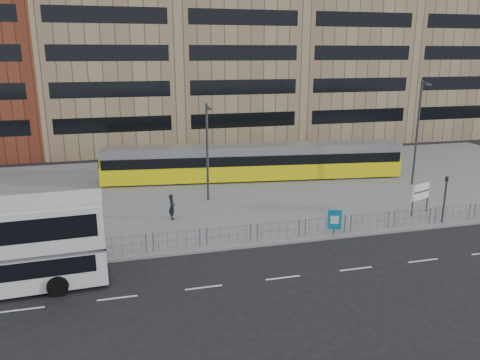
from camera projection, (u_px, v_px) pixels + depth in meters
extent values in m
plane|color=black|center=(292.00, 243.00, 27.49)|extent=(120.00, 120.00, 0.00)
cube|color=slate|center=(241.00, 187.00, 38.68)|extent=(64.00, 24.00, 0.15)
cube|color=gray|center=(292.00, 242.00, 27.51)|extent=(64.00, 0.25, 0.17)
cube|color=#978361|center=(110.00, 51.00, 53.95)|extent=(14.00, 16.00, 22.00)
cube|color=#978361|center=(228.00, 43.00, 57.05)|extent=(14.00, 16.00, 24.00)
cube|color=#978361|center=(332.00, 55.00, 60.81)|extent=(14.00, 16.00, 21.00)
cube|color=#978361|center=(427.00, 47.00, 63.90)|extent=(14.00, 16.00, 23.00)
cylinder|color=gray|center=(321.00, 218.00, 28.12)|extent=(32.00, 0.05, 0.05)
cylinder|color=gray|center=(321.00, 226.00, 28.25)|extent=(32.00, 0.04, 0.04)
cylinder|color=gray|center=(37.00, 253.00, 24.41)|extent=(0.07, 0.07, 1.10)
cube|color=white|center=(338.00, 271.00, 23.99)|extent=(62.00, 0.12, 0.01)
cylinder|color=black|center=(58.00, 286.00, 21.44)|extent=(0.99, 0.34, 0.98)
cylinder|color=black|center=(61.00, 263.00, 23.73)|extent=(0.99, 0.34, 0.98)
cube|color=yellow|center=(254.00, 169.00, 40.60)|extent=(25.89, 5.57, 1.47)
cube|color=black|center=(254.00, 158.00, 40.33)|extent=(25.53, 5.57, 0.83)
cube|color=#A2A2A7|center=(254.00, 149.00, 40.12)|extent=(25.86, 5.38, 0.74)
cube|color=yellow|center=(390.00, 159.00, 41.97)|extent=(1.35, 2.19, 2.39)
cube|color=yellow|center=(108.00, 167.00, 38.91)|extent=(1.35, 2.19, 2.39)
cylinder|color=#2D2D30|center=(254.00, 162.00, 40.41)|extent=(2.45, 2.45, 2.76)
cube|color=#2D2D30|center=(345.00, 174.00, 41.79)|extent=(3.03, 2.64, 0.46)
cube|color=#2D2D30|center=(158.00, 180.00, 39.74)|extent=(3.03, 2.64, 0.46)
cylinder|color=#2D2D30|center=(413.00, 201.00, 31.40)|extent=(0.09, 0.09, 2.13)
cylinder|color=#2D2D30|center=(428.00, 197.00, 32.31)|extent=(0.09, 0.09, 2.13)
cube|color=white|center=(421.00, 192.00, 31.72)|extent=(1.76, 0.71, 1.11)
cylinder|color=#2D2D30|center=(334.00, 228.00, 28.39)|extent=(0.06, 0.06, 0.82)
cube|color=#0B7FA9|center=(334.00, 220.00, 28.26)|extent=(0.79, 0.35, 1.23)
cube|color=white|center=(335.00, 220.00, 28.22)|extent=(0.48, 0.19, 0.51)
imported|color=black|center=(172.00, 207.00, 30.82)|extent=(0.44, 0.64, 1.72)
cylinder|color=#2D2D30|center=(97.00, 226.00, 25.59)|extent=(0.12, 0.12, 3.00)
imported|color=#2D2D30|center=(95.00, 207.00, 25.30)|extent=(0.17, 0.21, 1.00)
cylinder|color=#2D2D30|center=(444.00, 200.00, 30.05)|extent=(0.12, 0.12, 3.00)
imported|color=#2D2D30|center=(446.00, 184.00, 29.76)|extent=(0.22, 0.24, 1.00)
cylinder|color=#2D2D30|center=(207.00, 153.00, 34.19)|extent=(0.18, 0.18, 7.19)
cylinder|color=#2D2D30|center=(207.00, 107.00, 32.92)|extent=(0.14, 0.90, 0.14)
cube|color=#2D2D30|center=(209.00, 109.00, 32.52)|extent=(0.45, 0.20, 0.12)
cylinder|color=#2D2D30|center=(417.00, 134.00, 38.17)|extent=(0.18, 0.18, 8.56)
cylinder|color=#2D2D30|center=(425.00, 83.00, 36.72)|extent=(0.14, 0.90, 0.14)
cube|color=#2D2D30|center=(429.00, 85.00, 36.33)|extent=(0.45, 0.20, 0.12)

